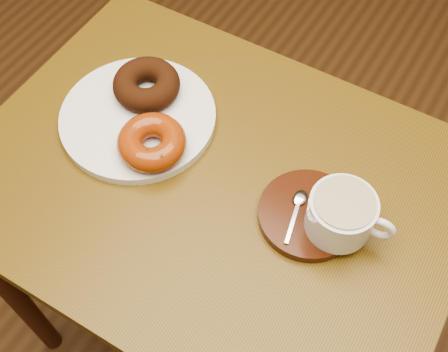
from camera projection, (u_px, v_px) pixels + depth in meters
The scene contains 8 objects.
ground at pixel (313, 314), 1.51m from camera, with size 6.00×6.00×0.00m, color #523319.
cafe_table at pixel (214, 213), 0.98m from camera, with size 0.79×0.60×0.73m.
donut_plate at pixel (138, 117), 0.93m from camera, with size 0.26×0.26×0.02m, color white.
donut_cinnamon at pixel (147, 84), 0.94m from camera, with size 0.11×0.11×0.04m, color #34180A.
donut_caramel at pixel (152, 142), 0.87m from camera, with size 0.15×0.15×0.04m.
saucer at pixel (308, 214), 0.83m from camera, with size 0.15×0.15×0.02m, color #361407.
coffee_cup at pixel (342, 214), 0.79m from camera, with size 0.13×0.10×0.07m.
teaspoon at pixel (299, 202), 0.83m from camera, with size 0.03×0.09×0.01m.
Camera 1 is at (0.06, -0.56, 1.47)m, focal length 45.00 mm.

